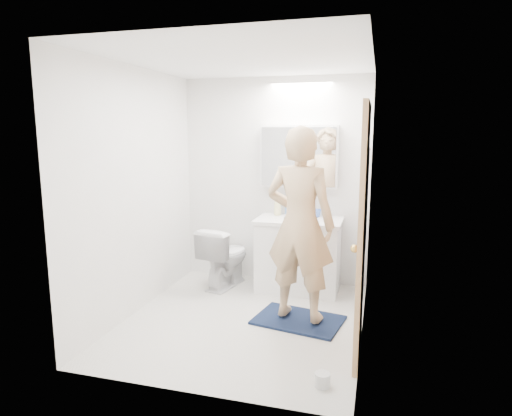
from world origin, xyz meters
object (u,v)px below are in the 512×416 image
(soap_bottle_b, at_px, (290,208))
(person, at_px, (300,224))
(toilet, at_px, (225,256))
(toilet_paper_roll, at_px, (322,380))
(vanity_cabinet, at_px, (298,256))
(medicine_cabinet, at_px, (299,157))
(toothbrush_cup, at_px, (317,213))
(soap_bottle_a, at_px, (278,206))

(soap_bottle_b, bearing_deg, person, -73.67)
(person, xyz_separation_m, soap_bottle_b, (-0.30, 1.04, -0.04))
(toilet, xyz_separation_m, toilet_paper_roll, (1.36, -1.77, -0.30))
(toilet, bearing_deg, vanity_cabinet, -160.30)
(medicine_cabinet, xyz_separation_m, toothbrush_cup, (0.23, -0.05, -0.63))
(medicine_cabinet, xyz_separation_m, person, (0.21, -1.07, -0.56))
(soap_bottle_b, bearing_deg, toilet, -157.06)
(vanity_cabinet, distance_m, soap_bottle_b, 0.57)
(toothbrush_cup, bearing_deg, toilet, -164.91)
(vanity_cabinet, height_order, soap_bottle_a, soap_bottle_a)
(medicine_cabinet, height_order, soap_bottle_a, medicine_cabinet)
(soap_bottle_b, xyz_separation_m, toilet_paper_roll, (0.66, -2.07, -0.86))
(vanity_cabinet, bearing_deg, toilet_paper_roll, -74.72)
(soap_bottle_a, bearing_deg, medicine_cabinet, 14.59)
(soap_bottle_b, bearing_deg, medicine_cabinet, 17.51)
(toilet_paper_roll, bearing_deg, medicine_cabinet, 105.09)
(toothbrush_cup, bearing_deg, medicine_cabinet, 167.64)
(soap_bottle_a, bearing_deg, toilet, -154.74)
(toilet_paper_roll, bearing_deg, person, 109.10)
(vanity_cabinet, height_order, person, person)
(medicine_cabinet, height_order, toilet_paper_roll, medicine_cabinet)
(soap_bottle_a, bearing_deg, toilet_paper_roll, -68.66)
(toothbrush_cup, distance_m, toilet_paper_roll, 2.23)
(soap_bottle_a, height_order, soap_bottle_b, soap_bottle_a)
(toilet, relative_size, person, 0.39)
(person, relative_size, toothbrush_cup, 18.39)
(medicine_cabinet, bearing_deg, person, -78.92)
(toilet, relative_size, toothbrush_cup, 7.26)
(person, bearing_deg, soap_bottle_a, -55.89)
(medicine_cabinet, distance_m, toilet, 1.43)
(medicine_cabinet, distance_m, soap_bottle_b, 0.60)
(toothbrush_cup, bearing_deg, toilet_paper_roll, -80.64)
(toilet, distance_m, toilet_paper_roll, 2.25)
(toilet, xyz_separation_m, person, (1.00, -0.74, 0.59))
(soap_bottle_b, bearing_deg, toilet_paper_roll, -72.28)
(toilet, relative_size, soap_bottle_a, 3.08)
(vanity_cabinet, relative_size, soap_bottle_a, 3.93)
(medicine_cabinet, relative_size, toilet_paper_roll, 8.00)
(medicine_cabinet, xyz_separation_m, toilet, (-0.79, -0.33, -1.15))
(soap_bottle_a, relative_size, soap_bottle_b, 1.31)
(toothbrush_cup, height_order, toilet_paper_roll, toothbrush_cup)
(medicine_cabinet, height_order, toilet, medicine_cabinet)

